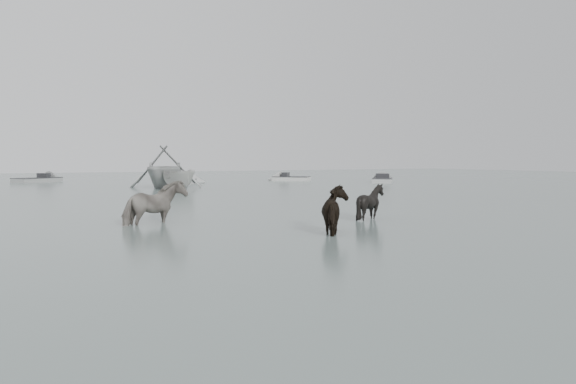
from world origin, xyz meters
The scene contains 10 objects.
ground centered at (0.00, 0.00, 0.00)m, with size 140.00×140.00×0.00m, color #53635F.
pony_pinto centered at (-3.45, 3.22, 0.86)m, with size 0.93×2.04×1.73m, color black.
pony_dark centered at (0.49, -1.18, 0.77)m, with size 1.53×1.31×1.54m, color black.
pony_black centered at (3.25, 1.09, 0.71)m, with size 1.14×1.28×1.41m, color black.
rowboat_trail centered at (2.98, 24.14, 1.52)m, with size 4.99×5.78×3.04m, color #A9ABA9.
boat_small centered at (2.79, 20.42, 0.75)m, with size 1.45×3.86×1.49m, color beige.
skiff_port centered at (21.07, 23.17, 0.38)m, with size 4.29×1.60×0.75m, color #A5A8A6, non-canonical shape.
skiff_mid centered at (5.85, 30.26, 0.38)m, with size 4.58×1.60×0.75m, color gray, non-canonical shape.
skiff_star centered at (16.37, 30.32, 0.38)m, with size 4.52×1.60×0.75m, color silver, non-canonical shape.
skiff_far centered at (-4.07, 37.95, 0.38)m, with size 5.68×1.60×0.75m, color gray, non-canonical shape.
Camera 1 is at (-8.07, -13.98, 2.03)m, focal length 35.00 mm.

